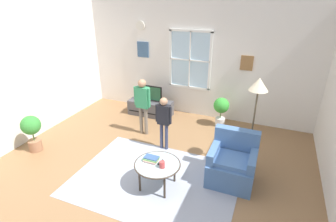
{
  "coord_description": "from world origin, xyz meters",
  "views": [
    {
      "loc": [
        1.85,
        -3.4,
        3.03
      ],
      "look_at": [
        0.08,
        0.88,
        0.91
      ],
      "focal_mm": 28.37,
      "sensor_mm": 36.0,
      "label": 1
    }
  ],
  "objects_px": {
    "coffee_table": "(157,165)",
    "person_green_shirt": "(143,101)",
    "tv_stand": "(151,108)",
    "remote_near_books": "(161,162)",
    "potted_plant_corner": "(32,130)",
    "book_stack": "(151,159)",
    "television": "(150,93)",
    "potted_plant_by_window": "(221,108)",
    "person_black_shirt": "(164,118)",
    "cup": "(162,165)",
    "floor_lamp": "(258,94)",
    "armchair": "(232,164)"
  },
  "relations": [
    {
      "from": "tv_stand",
      "to": "potted_plant_by_window",
      "type": "distance_m",
      "value": 1.86
    },
    {
      "from": "book_stack",
      "to": "person_green_shirt",
      "type": "xyz_separation_m",
      "value": [
        -0.91,
        1.48,
        0.34
      ]
    },
    {
      "from": "tv_stand",
      "to": "person_green_shirt",
      "type": "distance_m",
      "value": 1.21
    },
    {
      "from": "armchair",
      "to": "potted_plant_corner",
      "type": "height_order",
      "value": "armchair"
    },
    {
      "from": "book_stack",
      "to": "person_black_shirt",
      "type": "xyz_separation_m",
      "value": [
        -0.23,
        1.07,
        0.23
      ]
    },
    {
      "from": "tv_stand",
      "to": "remote_near_books",
      "type": "xyz_separation_m",
      "value": [
        1.38,
        -2.47,
        0.27
      ]
    },
    {
      "from": "cup",
      "to": "floor_lamp",
      "type": "relative_size",
      "value": 0.06
    },
    {
      "from": "television",
      "to": "person_black_shirt",
      "type": "bearing_deg",
      "value": -54.9
    },
    {
      "from": "person_green_shirt",
      "to": "floor_lamp",
      "type": "height_order",
      "value": "floor_lamp"
    },
    {
      "from": "coffee_table",
      "to": "cup",
      "type": "relative_size",
      "value": 7.06
    },
    {
      "from": "tv_stand",
      "to": "cup",
      "type": "xyz_separation_m",
      "value": [
        1.45,
        -2.57,
        0.31
      ]
    },
    {
      "from": "remote_near_books",
      "to": "tv_stand",
      "type": "bearing_deg",
      "value": 119.28
    },
    {
      "from": "coffee_table",
      "to": "person_green_shirt",
      "type": "relative_size",
      "value": 0.59
    },
    {
      "from": "coffee_table",
      "to": "floor_lamp",
      "type": "bearing_deg",
      "value": 41.79
    },
    {
      "from": "armchair",
      "to": "cup",
      "type": "distance_m",
      "value": 1.23
    },
    {
      "from": "potted_plant_by_window",
      "to": "remote_near_books",
      "type": "bearing_deg",
      "value": -100.11
    },
    {
      "from": "television",
      "to": "person_black_shirt",
      "type": "distance_m",
      "value": 1.71
    },
    {
      "from": "coffee_table",
      "to": "potted_plant_corner",
      "type": "distance_m",
      "value": 2.79
    },
    {
      "from": "coffee_table",
      "to": "potted_plant_by_window",
      "type": "height_order",
      "value": "potted_plant_by_window"
    },
    {
      "from": "armchair",
      "to": "person_black_shirt",
      "type": "bearing_deg",
      "value": 162.15
    },
    {
      "from": "potted_plant_by_window",
      "to": "floor_lamp",
      "type": "distance_m",
      "value": 1.9
    },
    {
      "from": "armchair",
      "to": "cup",
      "type": "height_order",
      "value": "armchair"
    },
    {
      "from": "armchair",
      "to": "floor_lamp",
      "type": "xyz_separation_m",
      "value": [
        0.21,
        0.54,
        1.12
      ]
    },
    {
      "from": "potted_plant_by_window",
      "to": "floor_lamp",
      "type": "relative_size",
      "value": 0.42
    },
    {
      "from": "potted_plant_by_window",
      "to": "potted_plant_corner",
      "type": "xyz_separation_m",
      "value": [
        -3.28,
        -2.53,
        0.02
      ]
    },
    {
      "from": "armchair",
      "to": "television",
      "type": "bearing_deg",
      "value": 142.67
    },
    {
      "from": "tv_stand",
      "to": "armchair",
      "type": "height_order",
      "value": "armchair"
    },
    {
      "from": "potted_plant_by_window",
      "to": "floor_lamp",
      "type": "xyz_separation_m",
      "value": [
        0.83,
        -1.4,
        0.98
      ]
    },
    {
      "from": "book_stack",
      "to": "remote_near_books",
      "type": "xyz_separation_m",
      "value": [
        0.17,
        -0.0,
        -0.02
      ]
    },
    {
      "from": "tv_stand",
      "to": "potted_plant_corner",
      "type": "xyz_separation_m",
      "value": [
        -1.45,
        -2.46,
        0.28
      ]
    },
    {
      "from": "coffee_table",
      "to": "book_stack",
      "type": "height_order",
      "value": "book_stack"
    },
    {
      "from": "potted_plant_corner",
      "to": "floor_lamp",
      "type": "height_order",
      "value": "floor_lamp"
    },
    {
      "from": "potted_plant_by_window",
      "to": "coffee_table",
      "type": "bearing_deg",
      "value": -100.8
    },
    {
      "from": "cup",
      "to": "person_black_shirt",
      "type": "distance_m",
      "value": 1.28
    },
    {
      "from": "television",
      "to": "remote_near_books",
      "type": "xyz_separation_m",
      "value": [
        1.38,
        -2.47,
        -0.15
      ]
    },
    {
      "from": "tv_stand",
      "to": "person_green_shirt",
      "type": "bearing_deg",
      "value": -73.03
    },
    {
      "from": "armchair",
      "to": "cup",
      "type": "relative_size",
      "value": 8.02
    },
    {
      "from": "television",
      "to": "armchair",
      "type": "relative_size",
      "value": 0.73
    },
    {
      "from": "armchair",
      "to": "person_black_shirt",
      "type": "relative_size",
      "value": 0.76
    },
    {
      "from": "armchair",
      "to": "book_stack",
      "type": "relative_size",
      "value": 3.62
    },
    {
      "from": "tv_stand",
      "to": "television",
      "type": "bearing_deg",
      "value": -90.0
    },
    {
      "from": "remote_near_books",
      "to": "floor_lamp",
      "type": "xyz_separation_m",
      "value": [
        1.28,
        1.14,
        0.98
      ]
    },
    {
      "from": "remote_near_books",
      "to": "potted_plant_by_window",
      "type": "distance_m",
      "value": 2.58
    },
    {
      "from": "book_stack",
      "to": "person_black_shirt",
      "type": "bearing_deg",
      "value": 102.24
    },
    {
      "from": "tv_stand",
      "to": "armchair",
      "type": "xyz_separation_m",
      "value": [
        2.45,
        -1.87,
        0.13
      ]
    },
    {
      "from": "armchair",
      "to": "coffee_table",
      "type": "relative_size",
      "value": 1.14
    },
    {
      "from": "television",
      "to": "cup",
      "type": "xyz_separation_m",
      "value": [
        1.45,
        -2.57,
        -0.1
      ]
    },
    {
      "from": "person_black_shirt",
      "to": "person_green_shirt",
      "type": "height_order",
      "value": "person_green_shirt"
    },
    {
      "from": "potted_plant_by_window",
      "to": "tv_stand",
      "type": "bearing_deg",
      "value": -177.87
    },
    {
      "from": "tv_stand",
      "to": "remote_near_books",
      "type": "distance_m",
      "value": 2.84
    }
  ]
}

